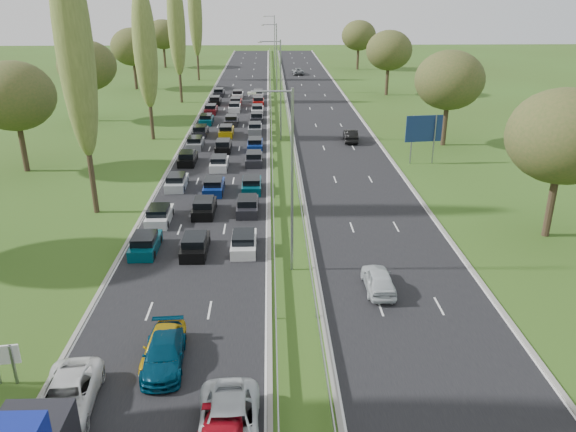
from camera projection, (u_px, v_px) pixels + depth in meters
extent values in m
plane|color=#334C17|center=(281.00, 136.00, 71.77)|extent=(260.00, 260.00, 0.00)
cube|color=black|center=(229.00, 132.00, 73.88)|extent=(10.50, 215.00, 0.04)
cube|color=black|center=(331.00, 131.00, 74.29)|extent=(10.50, 215.00, 0.04)
cube|color=gray|center=(271.00, 128.00, 73.85)|extent=(0.06, 215.00, 0.32)
cube|color=gray|center=(289.00, 127.00, 73.92)|extent=(0.06, 215.00, 0.32)
cylinder|color=gray|center=(292.00, 184.00, 35.22)|extent=(0.18, 0.18, 12.00)
cylinder|color=gray|center=(281.00, 91.00, 67.67)|extent=(0.18, 0.18, 12.00)
cylinder|color=gray|center=(277.00, 59.00, 100.13)|extent=(0.18, 0.18, 12.00)
cylinder|color=gray|center=(275.00, 42.00, 132.58)|extent=(0.18, 0.18, 12.00)
cylinder|color=#2D2116|center=(91.00, 167.00, 45.70)|extent=(0.44, 0.44, 7.92)
ellipsoid|color=#56652B|center=(74.00, 43.00, 42.08)|extent=(2.80, 2.80, 17.60)
cylinder|color=#2D2116|center=(151.00, 113.00, 69.14)|extent=(0.44, 0.44, 6.48)
ellipsoid|color=#56652B|center=(145.00, 47.00, 66.19)|extent=(2.80, 2.80, 14.40)
cylinder|color=#2D2116|center=(180.00, 80.00, 92.19)|extent=(0.44, 0.44, 7.20)
ellipsoid|color=#56652B|center=(176.00, 24.00, 88.90)|extent=(2.80, 2.80, 16.00)
cylinder|color=#2D2116|center=(198.00, 61.00, 115.24)|extent=(0.44, 0.44, 7.92)
ellipsoid|color=#56652B|center=(195.00, 10.00, 111.62)|extent=(2.80, 2.80, 17.60)
cylinder|color=#2D2116|center=(23.00, 148.00, 57.08)|extent=(0.56, 0.56, 4.84)
ellipsoid|color=#38471E|center=(14.00, 96.00, 55.11)|extent=(8.00, 8.00, 6.80)
cylinder|color=#2D2116|center=(92.00, 104.00, 79.33)|extent=(0.56, 0.56, 4.84)
ellipsoid|color=#38471E|center=(87.00, 66.00, 77.36)|extent=(8.00, 8.00, 6.80)
cylinder|color=#2D2116|center=(135.00, 76.00, 105.29)|extent=(0.56, 0.56, 4.84)
ellipsoid|color=#38471E|center=(133.00, 47.00, 103.32)|extent=(8.00, 8.00, 6.80)
cylinder|color=#2D2116|center=(165.00, 57.00, 134.96)|extent=(0.56, 0.56, 4.84)
ellipsoid|color=#38471E|center=(163.00, 34.00, 132.99)|extent=(8.00, 8.00, 6.80)
cylinder|color=#2D2116|center=(550.00, 206.00, 41.79)|extent=(0.56, 0.56, 4.84)
ellipsoid|color=#38471E|center=(563.00, 136.00, 39.81)|extent=(8.00, 8.00, 6.80)
cylinder|color=#2D2116|center=(445.00, 125.00, 66.82)|extent=(0.56, 0.56, 4.84)
ellipsoid|color=#38471E|center=(449.00, 80.00, 64.85)|extent=(8.00, 8.00, 6.80)
cylinder|color=#2D2116|center=(387.00, 81.00, 99.27)|extent=(0.56, 0.56, 4.84)
ellipsoid|color=#38471E|center=(389.00, 50.00, 97.30)|extent=(8.00, 8.00, 6.80)
cylinder|color=#2D2116|center=(358.00, 59.00, 131.72)|extent=(0.56, 0.56, 4.84)
ellipsoid|color=#38471E|center=(359.00, 35.00, 129.75)|extent=(8.00, 8.00, 6.80)
cube|color=#053F4C|center=(146.00, 246.00, 39.92)|extent=(1.75, 4.00, 0.80)
cube|color=silver|center=(160.00, 217.00, 45.00)|extent=(1.75, 4.00, 0.80)
cube|color=#B2B7BC|center=(177.00, 183.00, 52.85)|extent=(1.75, 4.00, 0.80)
cube|color=black|center=(188.00, 160.00, 60.27)|extent=(1.75, 4.00, 0.80)
cube|color=slate|center=(195.00, 144.00, 66.34)|extent=(1.75, 4.00, 0.80)
cube|color=black|center=(200.00, 132.00, 71.88)|extent=(1.75, 4.00, 0.80)
cube|color=#053F4C|center=(206.00, 121.00, 78.33)|extent=(1.75, 4.00, 0.80)
cube|color=#590F14|center=(211.00, 110.00, 85.06)|extent=(1.75, 4.00, 0.80)
cube|color=black|center=(215.00, 102.00, 91.68)|extent=(1.75, 4.00, 0.80)
cube|color=black|center=(219.00, 93.00, 99.02)|extent=(1.75, 4.00, 0.80)
cube|color=black|center=(195.00, 247.00, 39.73)|extent=(1.75, 4.00, 0.80)
cube|color=black|center=(204.00, 209.00, 46.68)|extent=(1.75, 4.00, 0.80)
cube|color=navy|center=(214.00, 188.00, 51.68)|extent=(1.75, 4.00, 0.80)
cube|color=silver|center=(219.00, 164.00, 58.61)|extent=(1.75, 4.00, 0.80)
cube|color=black|center=(223.00, 147.00, 64.97)|extent=(1.75, 4.00, 0.80)
cube|color=#BF990C|center=(226.00, 132.00, 71.93)|extent=(1.75, 4.00, 0.80)
cube|color=black|center=(232.00, 122.00, 77.79)|extent=(1.75, 4.00, 0.80)
cube|color=silver|center=(235.00, 108.00, 86.60)|extent=(1.75, 4.00, 0.80)
cube|color=#A50C0A|center=(236.00, 103.00, 90.48)|extent=(1.75, 4.00, 0.80)
cube|color=silver|center=(238.00, 95.00, 97.19)|extent=(1.75, 4.00, 0.80)
cube|color=silver|center=(244.00, 244.00, 40.14)|extent=(1.75, 4.00, 0.80)
cube|color=black|center=(248.00, 207.00, 47.05)|extent=(1.75, 4.00, 0.80)
cube|color=#053F4C|center=(252.00, 186.00, 52.10)|extent=(1.75, 4.00, 0.80)
cube|color=black|center=(254.00, 160.00, 60.20)|extent=(1.75, 4.00, 0.80)
cube|color=navy|center=(255.00, 145.00, 65.80)|extent=(1.75, 4.00, 0.80)
cube|color=slate|center=(255.00, 129.00, 73.42)|extent=(1.75, 4.00, 0.80)
cube|color=black|center=(257.00, 119.00, 79.58)|extent=(1.75, 4.00, 0.80)
cube|color=silver|center=(257.00, 111.00, 84.84)|extent=(1.75, 4.00, 0.80)
cube|color=#A50C0A|center=(258.00, 102.00, 91.23)|extent=(1.75, 4.00, 0.80)
cube|color=silver|center=(258.00, 95.00, 97.79)|extent=(1.75, 4.00, 0.80)
imported|color=silver|center=(67.00, 397.00, 24.64)|extent=(2.72, 5.31, 1.43)
imported|color=#05354E|center=(164.00, 353.00, 27.64)|extent=(2.23, 4.90, 1.39)
imported|color=#C0980C|center=(163.00, 345.00, 28.19)|extent=(1.96, 4.42, 1.48)
imported|color=silver|center=(229.00, 427.00, 22.85)|extent=(2.80, 5.73, 1.57)
imported|color=silver|center=(379.00, 280.00, 34.61)|extent=(1.71, 4.24, 1.44)
imported|color=black|center=(350.00, 135.00, 68.94)|extent=(1.81, 4.61, 1.49)
imported|color=gray|center=(298.00, 71.00, 124.51)|extent=(2.63, 5.16, 1.39)
cylinder|color=gray|center=(13.00, 365.00, 26.24)|extent=(0.16, 0.16, 2.10)
cube|color=white|center=(3.00, 355.00, 26.02)|extent=(1.50, 0.30, 1.00)
cylinder|color=gray|center=(412.00, 140.00, 59.51)|extent=(0.16, 0.16, 5.20)
cylinder|color=gray|center=(434.00, 140.00, 59.58)|extent=(0.16, 0.16, 5.20)
cube|color=navy|center=(424.00, 129.00, 59.10)|extent=(3.98, 0.60, 2.80)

